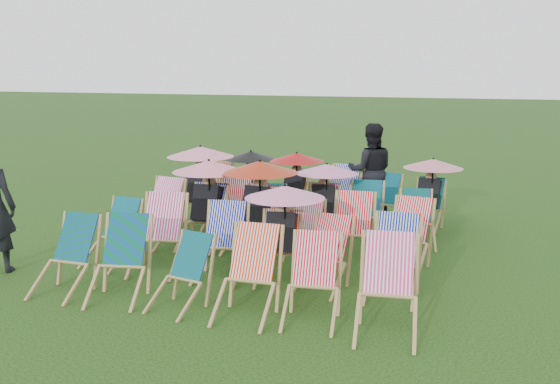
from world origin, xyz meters
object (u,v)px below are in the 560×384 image
(deckchair_29, at_px, (428,192))
(person_rear, at_px, (371,171))
(deckchair_5, at_px, (387,289))
(deckchair_0, at_px, (64,256))

(deckchair_29, xyz_separation_m, person_rear, (-1.11, 0.51, 0.24))
(deckchair_5, distance_m, person_rear, 5.31)
(deckchair_29, distance_m, person_rear, 1.25)
(person_rear, bearing_deg, deckchair_5, 87.65)
(deckchair_0, xyz_separation_m, person_rear, (2.94, 5.18, 0.42))
(deckchair_0, height_order, deckchair_5, deckchair_5)
(deckchair_0, bearing_deg, deckchair_29, 49.89)
(deckchair_0, relative_size, person_rear, 0.53)
(deckchair_0, xyz_separation_m, deckchair_29, (4.05, 4.66, 0.18))
(deckchair_29, height_order, person_rear, person_rear)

